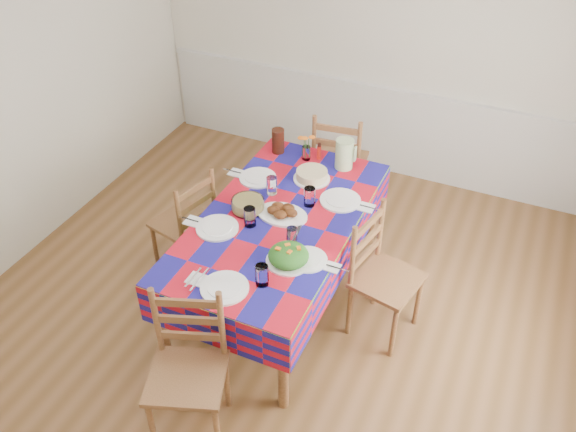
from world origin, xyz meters
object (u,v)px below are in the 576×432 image
object	(u,v)px
meat_platter	(282,212)
green_pitcher	(344,154)
tea_pitcher	(278,141)
chair_far	(339,163)
chair_near	(188,371)
chair_left	(187,224)
chair_right	(382,277)
dining_table	(279,227)

from	to	relation	value
meat_platter	green_pitcher	size ratio (longest dim) A/B	1.52
tea_pitcher	chair_far	xyz separation A→B (m)	(0.39, 0.44, -0.38)
chair_near	chair_left	size ratio (longest dim) A/B	1.07
chair_far	chair_right	xyz separation A→B (m)	(0.80, -1.26, -0.01)
tea_pitcher	chair_far	size ratio (longest dim) A/B	0.20
chair_left	chair_right	size ratio (longest dim) A/B	0.96
dining_table	tea_pitcher	xyz separation A→B (m)	(-0.39, 0.83, 0.19)
tea_pitcher	chair_right	distance (m)	1.50
meat_platter	chair_near	size ratio (longest dim) A/B	0.37
chair_right	chair_left	bearing A→B (deg)	102.67
chair_left	chair_near	bearing A→B (deg)	46.12
meat_platter	tea_pitcher	size ratio (longest dim) A/B	1.81
meat_platter	chair_left	bearing A→B (deg)	-176.63
meat_platter	chair_far	xyz separation A→B (m)	(-0.01, 1.23, -0.30)
dining_table	green_pitcher	world-z (taller)	green_pitcher
meat_platter	green_pitcher	distance (m)	0.82
green_pitcher	chair_near	world-z (taller)	chair_near
green_pitcher	dining_table	bearing A→B (deg)	-103.39
meat_platter	chair_left	world-z (taller)	chair_left
dining_table	green_pitcher	xyz separation A→B (m)	(0.20, 0.83, 0.21)
dining_table	chair_right	world-z (taller)	chair_right
meat_platter	chair_far	distance (m)	1.27
chair_far	green_pitcher	bearing A→B (deg)	106.73
chair_left	chair_far	bearing A→B (deg)	161.63
meat_platter	chair_left	size ratio (longest dim) A/B	0.39
meat_platter	chair_far	world-z (taller)	chair_far
chair_near	chair_far	world-z (taller)	chair_far
dining_table	meat_platter	bearing A→B (deg)	73.43
chair_near	chair_far	distance (m)	2.54
green_pitcher	tea_pitcher	size ratio (longest dim) A/B	1.19
green_pitcher	chair_right	size ratio (longest dim) A/B	0.25
dining_table	chair_right	xyz separation A→B (m)	(0.80, 0.01, -0.20)
chair_left	chair_right	world-z (taller)	chair_right
chair_left	meat_platter	bearing A→B (deg)	107.41
chair_near	chair_right	bearing A→B (deg)	37.48
meat_platter	chair_near	bearing A→B (deg)	-91.20
dining_table	chair_left	size ratio (longest dim) A/B	2.08
dining_table	chair_near	distance (m)	1.28
meat_platter	chair_near	distance (m)	1.34
chair_left	tea_pitcher	bearing A→B (deg)	167.43
meat_platter	chair_right	bearing A→B (deg)	-2.00
chair_near	meat_platter	bearing A→B (deg)	68.93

